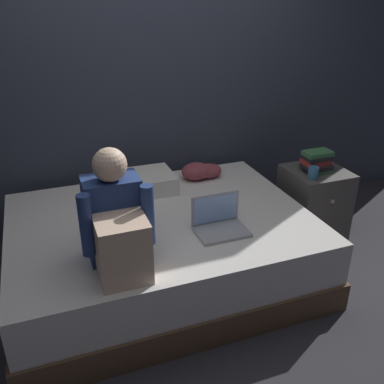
{
  "coord_description": "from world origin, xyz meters",
  "views": [
    {
      "loc": [
        -0.88,
        -2.11,
        1.86
      ],
      "look_at": [
        -0.05,
        0.1,
        0.73
      ],
      "focal_mm": 39.92,
      "sensor_mm": 36.0,
      "label": 1
    }
  ],
  "objects_px": {
    "nightstand": "(313,204)",
    "laptop": "(219,222)",
    "bed": "(162,248)",
    "clothes_pile": "(201,171)",
    "book_stack": "(317,162)",
    "person_sitting": "(117,224)",
    "pillow": "(136,183)",
    "mug": "(313,173)"
  },
  "relations": [
    {
      "from": "nightstand",
      "to": "laptop",
      "type": "distance_m",
      "value": 1.1
    },
    {
      "from": "nightstand",
      "to": "book_stack",
      "type": "height_order",
      "value": "book_stack"
    },
    {
      "from": "bed",
      "to": "mug",
      "type": "bearing_deg",
      "value": -0.85
    },
    {
      "from": "bed",
      "to": "clothes_pile",
      "type": "xyz_separation_m",
      "value": [
        0.49,
        0.51,
        0.31
      ]
    },
    {
      "from": "nightstand",
      "to": "clothes_pile",
      "type": "height_order",
      "value": "clothes_pile"
    },
    {
      "from": "person_sitting",
      "to": "pillow",
      "type": "height_order",
      "value": "person_sitting"
    },
    {
      "from": "person_sitting",
      "to": "clothes_pile",
      "type": "relative_size",
      "value": 1.98
    },
    {
      "from": "laptop",
      "to": "book_stack",
      "type": "bearing_deg",
      "value": 21.17
    },
    {
      "from": "pillow",
      "to": "book_stack",
      "type": "bearing_deg",
      "value": -15.18
    },
    {
      "from": "bed",
      "to": "nightstand",
      "type": "distance_m",
      "value": 1.31
    },
    {
      "from": "pillow",
      "to": "clothes_pile",
      "type": "xyz_separation_m",
      "value": [
        0.55,
        0.06,
        -0.0
      ]
    },
    {
      "from": "laptop",
      "to": "clothes_pile",
      "type": "xyz_separation_m",
      "value": [
        0.2,
        0.8,
        0.01
      ]
    },
    {
      "from": "bed",
      "to": "person_sitting",
      "type": "relative_size",
      "value": 3.05
    },
    {
      "from": "bed",
      "to": "clothes_pile",
      "type": "height_order",
      "value": "clothes_pile"
    },
    {
      "from": "nightstand",
      "to": "pillow",
      "type": "height_order",
      "value": "pillow"
    },
    {
      "from": "nightstand",
      "to": "person_sitting",
      "type": "distance_m",
      "value": 1.8
    },
    {
      "from": "person_sitting",
      "to": "book_stack",
      "type": "distance_m",
      "value": 1.72
    },
    {
      "from": "pillow",
      "to": "book_stack",
      "type": "relative_size",
      "value": 2.53
    },
    {
      "from": "book_stack",
      "to": "mug",
      "type": "relative_size",
      "value": 2.46
    },
    {
      "from": "clothes_pile",
      "to": "bed",
      "type": "bearing_deg",
      "value": -133.94
    },
    {
      "from": "mug",
      "to": "book_stack",
      "type": "bearing_deg",
      "value": 46.31
    },
    {
      "from": "nightstand",
      "to": "person_sitting",
      "type": "bearing_deg",
      "value": -162.23
    },
    {
      "from": "pillow",
      "to": "clothes_pile",
      "type": "height_order",
      "value": "clothes_pile"
    },
    {
      "from": "pillow",
      "to": "mug",
      "type": "xyz_separation_m",
      "value": [
        1.22,
        -0.47,
        0.09
      ]
    },
    {
      "from": "bed",
      "to": "person_sitting",
      "type": "distance_m",
      "value": 0.75
    },
    {
      "from": "bed",
      "to": "nightstand",
      "type": "xyz_separation_m",
      "value": [
        1.3,
        0.1,
        0.06
      ]
    },
    {
      "from": "bed",
      "to": "nightstand",
      "type": "height_order",
      "value": "nightstand"
    },
    {
      "from": "clothes_pile",
      "to": "mug",
      "type": "bearing_deg",
      "value": -38.04
    },
    {
      "from": "person_sitting",
      "to": "book_stack",
      "type": "xyz_separation_m",
      "value": [
        1.64,
        0.52,
        -0.06
      ]
    },
    {
      "from": "laptop",
      "to": "mug",
      "type": "distance_m",
      "value": 0.92
    },
    {
      "from": "bed",
      "to": "mug",
      "type": "xyz_separation_m",
      "value": [
        1.17,
        -0.02,
        0.4
      ]
    },
    {
      "from": "nightstand",
      "to": "person_sitting",
      "type": "relative_size",
      "value": 0.91
    },
    {
      "from": "person_sitting",
      "to": "nightstand",
      "type": "bearing_deg",
      "value": 17.77
    },
    {
      "from": "bed",
      "to": "book_stack",
      "type": "height_order",
      "value": "book_stack"
    },
    {
      "from": "pillow",
      "to": "mug",
      "type": "distance_m",
      "value": 1.31
    },
    {
      "from": "bed",
      "to": "person_sitting",
      "type": "bearing_deg",
      "value": -130.21
    },
    {
      "from": "person_sitting",
      "to": "clothes_pile",
      "type": "height_order",
      "value": "person_sitting"
    },
    {
      "from": "laptop",
      "to": "bed",
      "type": "bearing_deg",
      "value": 135.99
    },
    {
      "from": "bed",
      "to": "book_stack",
      "type": "relative_size",
      "value": 9.03
    },
    {
      "from": "laptop",
      "to": "pillow",
      "type": "distance_m",
      "value": 0.82
    },
    {
      "from": "mug",
      "to": "clothes_pile",
      "type": "bearing_deg",
      "value": 141.96
    },
    {
      "from": "nightstand",
      "to": "book_stack",
      "type": "relative_size",
      "value": 2.69
    }
  ]
}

